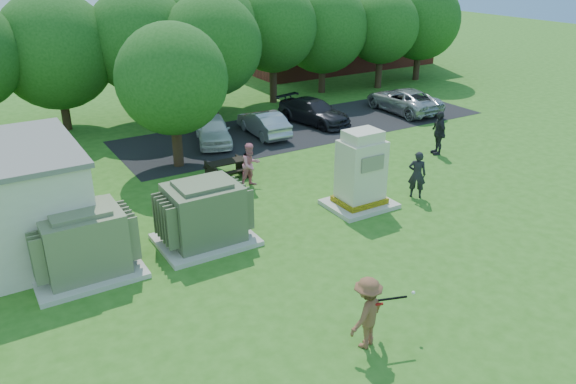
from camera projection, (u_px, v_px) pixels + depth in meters
ground at (361, 282)px, 15.88m from camera, size 120.00×120.00×0.00m
brick_building at (332, 13)px, 44.02m from camera, size 15.00×8.00×8.00m
parking_strip at (308, 126)px, 29.79m from camera, size 20.00×6.00×0.01m
transformer_left at (83, 244)px, 15.92m from camera, size 3.00×2.40×2.07m
transformer_right at (204, 215)px, 17.69m from camera, size 3.00×2.40×2.07m
generator_cabinet at (361, 174)px, 20.08m from camera, size 2.36×1.93×2.88m
picnic_table at (227, 167)px, 23.00m from camera, size 1.64×1.23×0.70m
batter at (367, 313)px, 13.01m from camera, size 1.34×1.06×1.83m
person_by_generator at (417, 174)px, 20.99m from camera, size 0.78×0.77×1.82m
person_at_picnic at (251, 165)px, 21.98m from camera, size 0.96×0.80×1.77m
person_walking_right at (439, 133)px, 25.43m from camera, size 0.87×1.28×2.01m
car_white at (213, 130)px, 27.01m from camera, size 2.66×4.10×1.30m
car_silver_a at (263, 123)px, 28.17m from camera, size 1.52×3.87×1.25m
car_dark at (314, 112)px, 30.08m from camera, size 2.75×4.72×1.28m
car_silver_b at (403, 100)px, 32.21m from camera, size 2.31×4.91×1.36m
batting_equipment at (392, 299)px, 13.07m from camera, size 1.31×0.33×0.20m
tree_row at (174, 42)px, 29.56m from camera, size 41.30×13.30×7.30m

